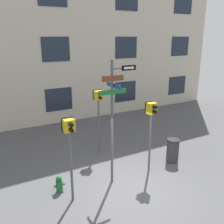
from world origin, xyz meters
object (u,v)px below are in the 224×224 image
(street_sign_pole, at_px, (114,112))
(pedestrian_signal_left, at_px, (70,138))
(trash_bin, at_px, (173,150))
(fire_hydrant, at_px, (59,184))
(pedestrian_signal_right, at_px, (151,118))
(pedestrian_signal_across, at_px, (99,104))

(street_sign_pole, bearing_deg, pedestrian_signal_left, -169.04)
(trash_bin, bearing_deg, fire_hydrant, 177.59)
(fire_hydrant, distance_m, trash_bin, 4.95)
(trash_bin, bearing_deg, pedestrian_signal_right, -171.99)
(street_sign_pole, height_order, fire_hydrant, street_sign_pole)
(street_sign_pole, distance_m, pedestrian_signal_across, 2.55)
(fire_hydrant, height_order, trash_bin, trash_bin)
(pedestrian_signal_left, bearing_deg, pedestrian_signal_across, 50.07)
(pedestrian_signal_right, relative_size, pedestrian_signal_across, 0.97)
(pedestrian_signal_left, distance_m, trash_bin, 5.03)
(pedestrian_signal_left, height_order, pedestrian_signal_right, pedestrian_signal_right)
(pedestrian_signal_left, bearing_deg, street_sign_pole, 10.96)
(street_sign_pole, height_order, pedestrian_signal_left, street_sign_pole)
(pedestrian_signal_across, height_order, fire_hydrant, pedestrian_signal_across)
(pedestrian_signal_right, relative_size, fire_hydrant, 4.74)
(street_sign_pole, bearing_deg, trash_bin, 2.55)
(pedestrian_signal_across, distance_m, fire_hydrant, 3.91)
(pedestrian_signal_left, relative_size, pedestrian_signal_right, 0.99)
(pedestrian_signal_left, height_order, fire_hydrant, pedestrian_signal_left)
(trash_bin, bearing_deg, street_sign_pole, -177.45)
(pedestrian_signal_left, bearing_deg, pedestrian_signal_right, 4.71)
(pedestrian_signal_left, distance_m, pedestrian_signal_across, 3.64)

